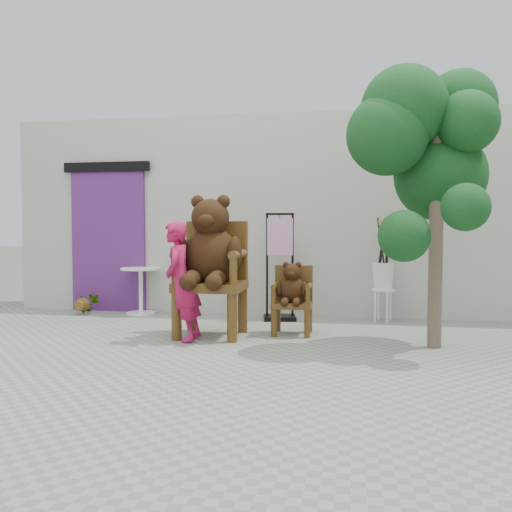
% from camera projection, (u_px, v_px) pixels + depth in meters
% --- Properties ---
extents(ground_plane, '(60.00, 60.00, 0.00)m').
position_uv_depth(ground_plane, '(275.00, 357.00, 5.48)').
color(ground_plane, gray).
rests_on(ground_plane, ground).
extents(back_wall, '(9.00, 1.00, 3.00)m').
position_uv_depth(back_wall, '(303.00, 215.00, 8.45)').
color(back_wall, '#BBB9AF').
rests_on(back_wall, ground).
extents(doorway, '(1.40, 0.11, 2.33)m').
position_uv_depth(doorway, '(108.00, 237.00, 8.48)').
color(doorway, '#58236B').
rests_on(doorway, ground).
extents(chair_big, '(0.81, 0.89, 1.70)m').
position_uv_depth(chair_big, '(211.00, 257.00, 6.50)').
color(chair_big, '#442B0E').
rests_on(chair_big, ground).
extents(chair_small, '(0.48, 0.48, 0.89)m').
position_uv_depth(chair_small, '(292.00, 292.00, 6.62)').
color(chair_small, '#442B0E').
rests_on(chair_small, ground).
extents(person, '(0.35, 0.52, 1.37)m').
position_uv_depth(person, '(182.00, 282.00, 6.23)').
color(person, '#A51443').
rests_on(person, ground).
extents(cafe_table, '(0.60, 0.60, 0.70)m').
position_uv_depth(cafe_table, '(141.00, 285.00, 8.18)').
color(cafe_table, white).
rests_on(cafe_table, ground).
extents(display_stand, '(0.51, 0.43, 1.51)m').
position_uv_depth(display_stand, '(280.00, 279.00, 7.65)').
color(display_stand, black).
rests_on(display_stand, ground).
extents(stool_bucket, '(0.32, 0.32, 1.45)m').
position_uv_depth(stool_bucket, '(383.00, 275.00, 7.55)').
color(stool_bucket, white).
rests_on(stool_bucket, ground).
extents(tree, '(1.67, 1.64, 3.09)m').
position_uv_depth(tree, '(431.00, 143.00, 5.95)').
color(tree, '#4F3E2F').
rests_on(tree, ground).
extents(potted_plant, '(0.33, 0.29, 0.36)m').
position_uv_depth(potted_plant, '(85.00, 302.00, 8.21)').
color(potted_plant, black).
rests_on(potted_plant, ground).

